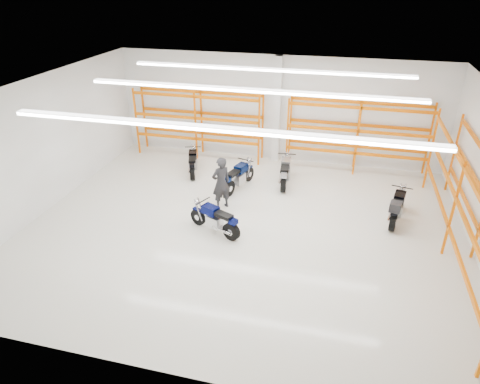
% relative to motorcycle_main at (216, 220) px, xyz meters
% --- Properties ---
extents(ground, '(14.00, 14.00, 0.00)m').
position_rel_motorcycle_main_xyz_m(ground, '(0.77, 0.56, -0.46)').
color(ground, beige).
rests_on(ground, ground).
extents(room_shell, '(14.02, 12.02, 4.51)m').
position_rel_motorcycle_main_xyz_m(room_shell, '(0.77, 0.59, 2.82)').
color(room_shell, silver).
rests_on(room_shell, ground).
extents(motorcycle_main, '(1.89, 1.01, 0.99)m').
position_rel_motorcycle_main_xyz_m(motorcycle_main, '(0.00, 0.00, 0.00)').
color(motorcycle_main, black).
rests_on(motorcycle_main, ground).
extents(motorcycle_back_a, '(0.83, 1.92, 0.97)m').
position_rel_motorcycle_main_xyz_m(motorcycle_back_a, '(-2.27, 4.13, -0.01)').
color(motorcycle_back_a, black).
rests_on(motorcycle_back_a, ground).
extents(motorcycle_back_b, '(0.92, 2.03, 1.03)m').
position_rel_motorcycle_main_xyz_m(motorcycle_back_b, '(-0.12, 3.17, 0.02)').
color(motorcycle_back_b, black).
rests_on(motorcycle_back_b, ground).
extents(motorcycle_back_c, '(0.72, 2.16, 1.06)m').
position_rel_motorcycle_main_xyz_m(motorcycle_back_c, '(1.57, 4.04, 0.03)').
color(motorcycle_back_c, black).
rests_on(motorcycle_back_c, ground).
extents(motorcycle_back_d, '(0.85, 2.16, 1.12)m').
position_rel_motorcycle_main_xyz_m(motorcycle_back_d, '(5.59, 2.09, 0.07)').
color(motorcycle_back_d, black).
rests_on(motorcycle_back_d, ground).
extents(standing_man, '(0.82, 0.82, 1.91)m').
position_rel_motorcycle_main_xyz_m(standing_man, '(-0.32, 1.65, 0.49)').
color(standing_man, black).
rests_on(standing_man, ground).
extents(structural_column, '(0.32, 0.32, 4.50)m').
position_rel_motorcycle_main_xyz_m(structural_column, '(0.77, 6.38, 1.79)').
color(structural_column, white).
rests_on(structural_column, ground).
extents(pallet_racking_back_left, '(5.67, 0.87, 3.00)m').
position_rel_motorcycle_main_xyz_m(pallet_racking_back_left, '(-2.63, 6.04, 1.32)').
color(pallet_racking_back_left, '#E75800').
rests_on(pallet_racking_back_left, ground).
extents(pallet_racking_back_right, '(5.67, 0.87, 3.00)m').
position_rel_motorcycle_main_xyz_m(pallet_racking_back_right, '(4.17, 6.04, 1.32)').
color(pallet_racking_back_right, '#E75800').
rests_on(pallet_racking_back_right, ground).
extents(pallet_racking_side, '(0.87, 9.07, 3.00)m').
position_rel_motorcycle_main_xyz_m(pallet_racking_side, '(7.25, 0.56, 1.35)').
color(pallet_racking_side, '#E75800').
rests_on(pallet_racking_side, ground).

